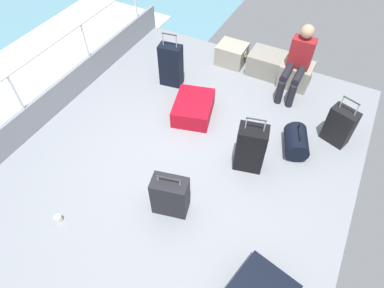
{
  "coord_description": "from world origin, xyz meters",
  "views": [
    {
      "loc": [
        1.41,
        -2.59,
        3.57
      ],
      "look_at": [
        0.08,
        -0.04,
        0.25
      ],
      "focal_mm": 31.24,
      "sensor_mm": 36.0,
      "label": 1
    }
  ],
  "objects_px": {
    "cargo_crate_2": "(296,74)",
    "passenger_seated": "(298,61)",
    "suitcase_2": "(170,196)",
    "suitcase_5": "(171,65)",
    "suitcase_3": "(340,126)",
    "cargo_crate_0": "(232,54)",
    "cargo_crate_1": "(267,63)",
    "suitcase_1": "(193,108)",
    "suitcase_0": "(251,148)",
    "paper_cup": "(59,219)",
    "duffel_bag": "(296,142)"
  },
  "relations": [
    {
      "from": "cargo_crate_2",
      "to": "passenger_seated",
      "type": "height_order",
      "value": "passenger_seated"
    },
    {
      "from": "passenger_seated",
      "to": "suitcase_2",
      "type": "bearing_deg",
      "value": -102.65
    },
    {
      "from": "suitcase_5",
      "to": "suitcase_3",
      "type": "bearing_deg",
      "value": -0.81
    },
    {
      "from": "cargo_crate_0",
      "to": "passenger_seated",
      "type": "distance_m",
      "value": 1.25
    },
    {
      "from": "cargo_crate_1",
      "to": "suitcase_1",
      "type": "distance_m",
      "value": 1.63
    },
    {
      "from": "suitcase_0",
      "to": "suitcase_2",
      "type": "xyz_separation_m",
      "value": [
        -0.58,
        -1.04,
        -0.07
      ]
    },
    {
      "from": "cargo_crate_2",
      "to": "suitcase_2",
      "type": "distance_m",
      "value": 3.05
    },
    {
      "from": "suitcase_0",
      "to": "paper_cup",
      "type": "height_order",
      "value": "suitcase_0"
    },
    {
      "from": "suitcase_0",
      "to": "duffel_bag",
      "type": "relative_size",
      "value": 1.59
    },
    {
      "from": "passenger_seated",
      "to": "suitcase_5",
      "type": "height_order",
      "value": "passenger_seated"
    },
    {
      "from": "suitcase_0",
      "to": "suitcase_5",
      "type": "relative_size",
      "value": 0.94
    },
    {
      "from": "passenger_seated",
      "to": "suitcase_3",
      "type": "relative_size",
      "value": 1.45
    },
    {
      "from": "cargo_crate_0",
      "to": "suitcase_3",
      "type": "distance_m",
      "value": 2.28
    },
    {
      "from": "cargo_crate_1",
      "to": "suitcase_0",
      "type": "height_order",
      "value": "suitcase_0"
    },
    {
      "from": "cargo_crate_2",
      "to": "duffel_bag",
      "type": "bearing_deg",
      "value": -73.15
    },
    {
      "from": "cargo_crate_1",
      "to": "passenger_seated",
      "type": "xyz_separation_m",
      "value": [
        0.52,
        -0.27,
        0.39
      ]
    },
    {
      "from": "cargo_crate_1",
      "to": "passenger_seated",
      "type": "distance_m",
      "value": 0.7
    },
    {
      "from": "suitcase_2",
      "to": "paper_cup",
      "type": "distance_m",
      "value": 1.34
    },
    {
      "from": "suitcase_0",
      "to": "suitcase_1",
      "type": "distance_m",
      "value": 1.22
    },
    {
      "from": "cargo_crate_0",
      "to": "suitcase_1",
      "type": "relative_size",
      "value": 0.64
    },
    {
      "from": "cargo_crate_0",
      "to": "passenger_seated",
      "type": "relative_size",
      "value": 0.47
    },
    {
      "from": "cargo_crate_2",
      "to": "suitcase_1",
      "type": "bearing_deg",
      "value": -128.71
    },
    {
      "from": "suitcase_2",
      "to": "suitcase_5",
      "type": "distance_m",
      "value": 2.38
    },
    {
      "from": "passenger_seated",
      "to": "duffel_bag",
      "type": "xyz_separation_m",
      "value": [
        0.42,
        -1.21,
        -0.42
      ]
    },
    {
      "from": "cargo_crate_0",
      "to": "cargo_crate_2",
      "type": "height_order",
      "value": "cargo_crate_2"
    },
    {
      "from": "suitcase_2",
      "to": "suitcase_3",
      "type": "xyz_separation_m",
      "value": [
        1.5,
        2.03,
        0.01
      ]
    },
    {
      "from": "suitcase_1",
      "to": "suitcase_2",
      "type": "xyz_separation_m",
      "value": [
        0.51,
        -1.56,
        0.13
      ]
    },
    {
      "from": "duffel_bag",
      "to": "paper_cup",
      "type": "bearing_deg",
      "value": -132.05
    },
    {
      "from": "suitcase_5",
      "to": "paper_cup",
      "type": "relative_size",
      "value": 9.18
    },
    {
      "from": "paper_cup",
      "to": "suitcase_1",
      "type": "bearing_deg",
      "value": 76.3
    },
    {
      "from": "suitcase_1",
      "to": "suitcase_3",
      "type": "xyz_separation_m",
      "value": [
        2.01,
        0.47,
        0.15
      ]
    },
    {
      "from": "suitcase_1",
      "to": "cargo_crate_1",
      "type": "bearing_deg",
      "value": 67.62
    },
    {
      "from": "suitcase_0",
      "to": "paper_cup",
      "type": "xyz_separation_m",
      "value": [
        -1.66,
        -1.8,
        -0.3
      ]
    },
    {
      "from": "cargo_crate_0",
      "to": "paper_cup",
      "type": "relative_size",
      "value": 5.19
    },
    {
      "from": "suitcase_2",
      "to": "duffel_bag",
      "type": "height_order",
      "value": "suitcase_2"
    },
    {
      "from": "cargo_crate_0",
      "to": "suitcase_1",
      "type": "bearing_deg",
      "value": -89.29
    },
    {
      "from": "suitcase_1",
      "to": "suitcase_2",
      "type": "bearing_deg",
      "value": -71.9
    },
    {
      "from": "cargo_crate_2",
      "to": "suitcase_5",
      "type": "relative_size",
      "value": 0.57
    },
    {
      "from": "suitcase_0",
      "to": "cargo_crate_1",
      "type": "bearing_deg",
      "value": 102.91
    },
    {
      "from": "cargo_crate_0",
      "to": "duffel_bag",
      "type": "height_order",
      "value": "duffel_bag"
    },
    {
      "from": "suitcase_2",
      "to": "suitcase_5",
      "type": "bearing_deg",
      "value": 119.65
    },
    {
      "from": "suitcase_1",
      "to": "suitcase_2",
      "type": "distance_m",
      "value": 1.65
    },
    {
      "from": "cargo_crate_1",
      "to": "paper_cup",
      "type": "distance_m",
      "value": 4.02
    },
    {
      "from": "duffel_bag",
      "to": "suitcase_2",
      "type": "bearing_deg",
      "value": -123.33
    },
    {
      "from": "suitcase_3",
      "to": "suitcase_5",
      "type": "distance_m",
      "value": 2.68
    },
    {
      "from": "cargo_crate_0",
      "to": "passenger_seated",
      "type": "height_order",
      "value": "passenger_seated"
    },
    {
      "from": "cargo_crate_0",
      "to": "suitcase_1",
      "type": "distance_m",
      "value": 1.5
    },
    {
      "from": "cargo_crate_0",
      "to": "suitcase_5",
      "type": "bearing_deg",
      "value": -123.22
    },
    {
      "from": "cargo_crate_0",
      "to": "suitcase_2",
      "type": "bearing_deg",
      "value": -80.18
    },
    {
      "from": "cargo_crate_0",
      "to": "suitcase_1",
      "type": "height_order",
      "value": "cargo_crate_0"
    }
  ]
}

